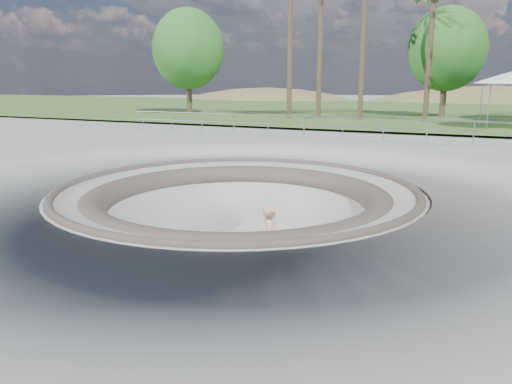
% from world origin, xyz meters
% --- Properties ---
extents(ground, '(180.00, 180.00, 0.00)m').
position_xyz_m(ground, '(0.00, 0.00, 0.00)').
color(ground, '#A9AAA4').
rests_on(ground, ground).
extents(skate_bowl, '(14.00, 14.00, 4.10)m').
position_xyz_m(skate_bowl, '(0.00, 0.00, -1.83)').
color(skate_bowl, '#A9AAA4').
rests_on(skate_bowl, ground).
extents(grass_strip, '(180.00, 36.00, 0.12)m').
position_xyz_m(grass_strip, '(0.00, 34.00, 0.22)').
color(grass_strip, '#345F26').
rests_on(grass_strip, ground).
extents(distant_hills, '(103.20, 45.00, 28.60)m').
position_xyz_m(distant_hills, '(3.78, 57.17, -7.02)').
color(distant_hills, brown).
rests_on(distant_hills, ground).
extents(safety_railing, '(25.00, 0.06, 1.03)m').
position_xyz_m(safety_railing, '(0.00, 12.00, 0.69)').
color(safety_railing, gray).
rests_on(safety_railing, ground).
extents(skateboard, '(0.89, 0.46, 0.09)m').
position_xyz_m(skateboard, '(1.64, -1.50, -1.83)').
color(skateboard, brown).
rests_on(skateboard, ground).
extents(skater, '(0.63, 0.78, 1.84)m').
position_xyz_m(skater, '(1.64, -1.50, -0.89)').
color(skater, '#DAA58D').
rests_on(skater, skateboard).
extents(bushy_tree_left, '(5.76, 5.24, 8.32)m').
position_xyz_m(bushy_tree_left, '(-15.31, 22.77, 5.33)').
color(bushy_tree_left, brown).
rests_on(bushy_tree_left, ground).
extents(bushy_tree_mid, '(5.54, 5.04, 8.00)m').
position_xyz_m(bushy_tree_mid, '(3.64, 27.46, 5.13)').
color(bushy_tree_mid, brown).
rests_on(bushy_tree_mid, ground).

